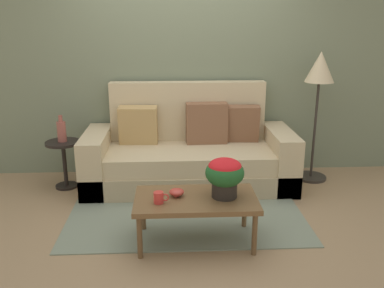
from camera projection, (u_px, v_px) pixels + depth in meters
name	position (u px, v px, depth m)	size (l,w,h in m)	color
ground_plane	(186.00, 214.00, 4.03)	(14.00, 14.00, 0.00)	#997A56
wall_back	(181.00, 64.00, 4.86)	(6.40, 0.12, 2.61)	slate
area_rug	(185.00, 207.00, 4.16)	(2.23, 1.66, 0.01)	gray
couch	(189.00, 155.00, 4.69)	(2.30, 0.91, 1.12)	tan
coffee_table	(196.00, 202.00, 3.43)	(1.01, 0.56, 0.40)	brown
side_table	(64.00, 156.00, 4.56)	(0.37, 0.37, 0.53)	black
floor_lamp	(319.00, 80.00, 4.58)	(0.36, 0.36, 1.47)	#2D2823
potted_plant	(225.00, 174.00, 3.37)	(0.32, 0.32, 0.33)	black
coffee_mug	(159.00, 198.00, 3.30)	(0.12, 0.08, 0.09)	red
snack_bowl	(177.00, 192.00, 3.43)	(0.12, 0.12, 0.06)	#B2382D
table_vase	(62.00, 131.00, 4.48)	(0.10, 0.10, 0.29)	#934C42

